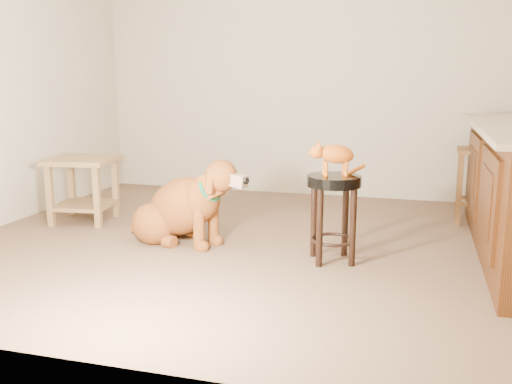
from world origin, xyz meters
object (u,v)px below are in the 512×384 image
(padded_stool, at_px, (333,201))
(side_table, at_px, (83,180))
(wood_stool, at_px, (477,185))
(golden_retriever, at_px, (183,209))
(tabby_kitten, at_px, (333,155))

(padded_stool, relative_size, side_table, 0.97)
(wood_stool, bearing_deg, golden_retriever, -150.65)
(padded_stool, xyz_separation_m, tabby_kitten, (-0.01, -0.00, 0.32))
(padded_stool, distance_m, wood_stool, 1.75)
(side_table, bearing_deg, tabby_kitten, -12.73)
(wood_stool, bearing_deg, padded_stool, -127.14)
(padded_stool, bearing_deg, side_table, 167.38)
(side_table, distance_m, tabby_kitten, 2.37)
(wood_stool, xyz_separation_m, tabby_kitten, (-1.06, -1.39, 0.41))
(side_table, relative_size, tabby_kitten, 1.70)
(wood_stool, bearing_deg, tabby_kitten, -127.33)
(padded_stool, bearing_deg, golden_retriever, 173.59)
(tabby_kitten, bearing_deg, wood_stool, 32.57)
(side_table, bearing_deg, wood_stool, 14.71)
(golden_retriever, bearing_deg, padded_stool, 8.95)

